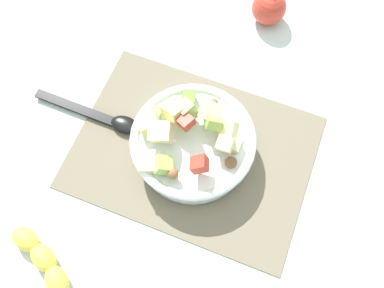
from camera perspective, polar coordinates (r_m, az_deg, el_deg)
The scene contains 6 objects.
ground_plane at distance 0.80m, azimuth 0.13°, elevation -1.09°, with size 2.40×2.40×0.00m, color silver.
placemat at distance 0.80m, azimuth 0.13°, elevation -1.01°, with size 0.44×0.32×0.01m, color #756B56.
salad_bowl at distance 0.76m, azimuth -0.09°, elevation -0.06°, with size 0.23×0.23×0.11m.
serving_spoon at distance 0.83m, azimuth -12.05°, elevation 3.49°, with size 0.22×0.04×0.01m.
whole_apple at distance 0.95m, azimuth 10.44°, elevation 17.79°, with size 0.07×0.07×0.09m.
banana_whole at distance 0.77m, azimuth -19.73°, elevation -14.54°, with size 0.15×0.10×0.04m.
Camera 1 is at (0.11, -0.28, 0.74)m, focal length 39.22 mm.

